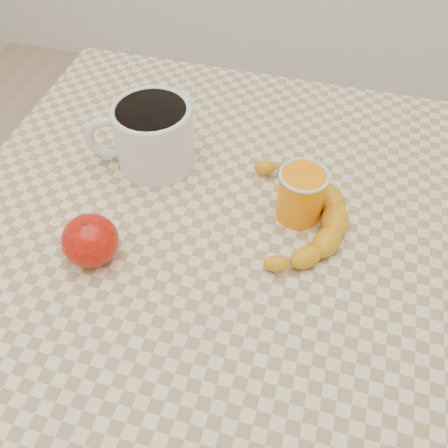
% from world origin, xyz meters
% --- Properties ---
extents(ground, '(3.00, 3.00, 0.00)m').
position_xyz_m(ground, '(0.00, 0.00, 0.00)').
color(ground, tan).
rests_on(ground, ground).
extents(table, '(0.80, 0.80, 0.75)m').
position_xyz_m(table, '(0.00, 0.00, 0.66)').
color(table, beige).
rests_on(table, ground).
extents(coffee_mug, '(0.18, 0.15, 0.10)m').
position_xyz_m(coffee_mug, '(-0.14, 0.12, 0.81)').
color(coffee_mug, silver).
rests_on(coffee_mug, table).
extents(orange_juice_glass, '(0.07, 0.07, 0.08)m').
position_xyz_m(orange_juice_glass, '(0.09, 0.06, 0.79)').
color(orange_juice_glass, orange).
rests_on(orange_juice_glass, table).
extents(apple, '(0.10, 0.10, 0.07)m').
position_xyz_m(apple, '(-0.16, -0.08, 0.78)').
color(apple, '#890804').
rests_on(apple, table).
extents(banana, '(0.22, 0.28, 0.04)m').
position_xyz_m(banana, '(0.09, 0.05, 0.77)').
color(banana, orange).
rests_on(banana, table).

